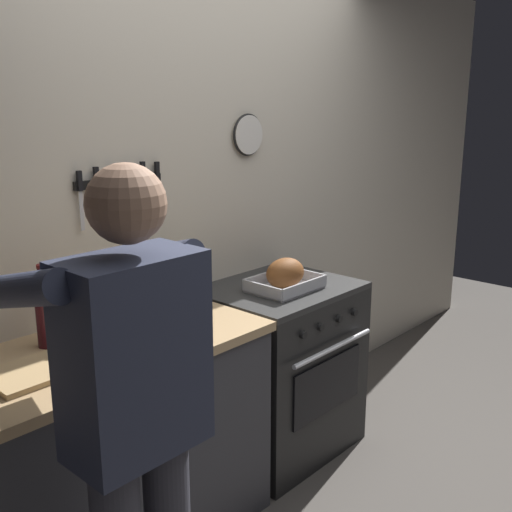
# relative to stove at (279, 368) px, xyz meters

# --- Properties ---
(wall_back) EXTENTS (6.00, 0.13, 2.60)m
(wall_back) POSITION_rel_stove_xyz_m (-0.22, 0.36, 0.85)
(wall_back) COLOR beige
(wall_back) RESTS_ON ground
(counter_block) EXTENTS (2.03, 0.65, 0.90)m
(counter_block) POSITION_rel_stove_xyz_m (-1.42, 0.00, 0.00)
(counter_block) COLOR #38383D
(counter_block) RESTS_ON ground
(stove) EXTENTS (0.76, 0.67, 0.90)m
(stove) POSITION_rel_stove_xyz_m (0.00, 0.00, 0.00)
(stove) COLOR black
(stove) RESTS_ON ground
(person_cook) EXTENTS (0.51, 0.63, 1.66)m
(person_cook) POSITION_rel_stove_xyz_m (-1.36, -0.61, 0.50)
(person_cook) COLOR #383842
(person_cook) RESTS_ON ground
(roasting_pan) EXTENTS (0.35, 0.26, 0.16)m
(roasting_pan) POSITION_rel_stove_xyz_m (-0.03, -0.06, 0.52)
(roasting_pan) COLOR #B7B7BC
(roasting_pan) RESTS_ON stove
(cutting_board) EXTENTS (0.36, 0.24, 0.02)m
(cutting_board) POSITION_rel_stove_xyz_m (-1.33, -0.05, 0.46)
(cutting_board) COLOR tan
(cutting_board) RESTS_ON counter_block
(bottle_vinegar) EXTENTS (0.07, 0.07, 0.25)m
(bottle_vinegar) POSITION_rel_stove_xyz_m (-1.05, 0.03, 0.55)
(bottle_vinegar) COLOR #997F4C
(bottle_vinegar) RESTS_ON counter_block
(bottle_wine_red) EXTENTS (0.07, 0.07, 0.32)m
(bottle_wine_red) POSITION_rel_stove_xyz_m (-1.20, 0.15, 0.59)
(bottle_wine_red) COLOR #47141E
(bottle_wine_red) RESTS_ON counter_block
(bottle_olive_oil) EXTENTS (0.07, 0.07, 0.27)m
(bottle_olive_oil) POSITION_rel_stove_xyz_m (-0.57, 0.16, 0.56)
(bottle_olive_oil) COLOR #385623
(bottle_olive_oil) RESTS_ON counter_block
(bottle_soy_sauce) EXTENTS (0.06, 0.06, 0.19)m
(bottle_soy_sauce) POSITION_rel_stove_xyz_m (-0.65, 0.24, 0.53)
(bottle_soy_sauce) COLOR black
(bottle_soy_sauce) RESTS_ON counter_block
(bottle_cooking_oil) EXTENTS (0.07, 0.07, 0.26)m
(bottle_cooking_oil) POSITION_rel_stove_xyz_m (-0.73, 0.06, 0.56)
(bottle_cooking_oil) COLOR gold
(bottle_cooking_oil) RESTS_ON counter_block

